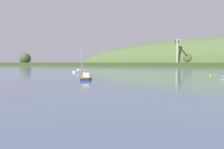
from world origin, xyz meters
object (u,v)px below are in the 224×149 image
(dockside_crane, at_px, (177,53))
(fishing_boat_moored, at_px, (86,78))
(sailboat_midwater_white, at_px, (82,72))
(mooring_buoy_foreground, at_px, (210,76))

(dockside_crane, relative_size, fishing_boat_moored, 4.50)
(dockside_crane, relative_size, sailboat_midwater_white, 2.46)
(mooring_buoy_foreground, bearing_deg, fishing_boat_moored, -130.24)
(sailboat_midwater_white, bearing_deg, dockside_crane, 22.02)
(dockside_crane, bearing_deg, sailboat_midwater_white, -22.37)
(sailboat_midwater_white, height_order, mooring_buoy_foreground, sailboat_midwater_white)
(fishing_boat_moored, bearing_deg, mooring_buoy_foreground, -67.19)
(sailboat_midwater_white, xyz_separation_m, mooring_buoy_foreground, (42.68, 0.28, -0.21))
(mooring_buoy_foreground, bearing_deg, sailboat_midwater_white, -179.63)
(dockside_crane, distance_m, mooring_buoy_foreground, 134.86)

